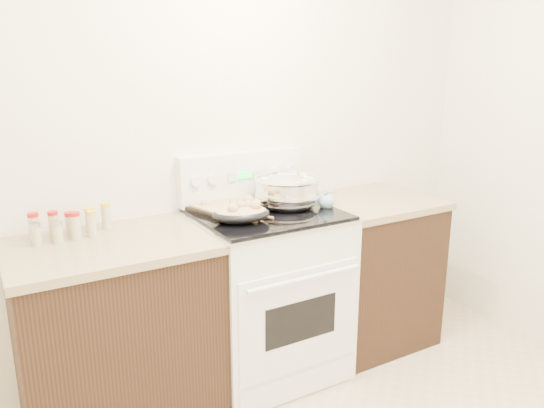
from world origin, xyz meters
TOP-DOWN VIEW (x-y plane):
  - room_shell at (0.00, 0.00)m, footprint 4.10×3.60m
  - counter_left at (-0.48, 1.43)m, footprint 0.93×0.67m
  - counter_right at (1.08, 1.43)m, footprint 0.73×0.67m
  - kitchen_range at (0.35, 1.42)m, footprint 0.78×0.73m
  - mixing_bowl at (0.50, 1.46)m, footprint 0.37×0.37m
  - roasting_pan at (0.15, 1.33)m, footprint 0.34×0.27m
  - baking_sheet at (0.22, 1.58)m, footprint 0.46×0.38m
  - wooden_spoon at (0.22, 1.32)m, footprint 0.13×0.23m
  - blue_ladle at (0.69, 1.35)m, footprint 0.24×0.22m
  - spice_jars at (-0.63, 1.59)m, footprint 0.38×0.15m

SIDE VIEW (x-z plane):
  - counter_left at x=-0.48m, z-range 0.00..0.92m
  - counter_right at x=1.08m, z-range 0.00..0.92m
  - kitchen_range at x=0.35m, z-range -0.12..1.10m
  - wooden_spoon at x=0.22m, z-range 0.93..0.98m
  - baking_sheet at x=0.22m, z-range 0.93..0.99m
  - blue_ladle at x=0.69m, z-range 0.93..1.03m
  - spice_jars at x=-0.63m, z-range 0.92..1.05m
  - roasting_pan at x=0.15m, z-range 0.93..1.05m
  - mixing_bowl at x=0.50m, z-range 0.92..1.14m
  - room_shell at x=0.00m, z-range 0.33..3.08m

